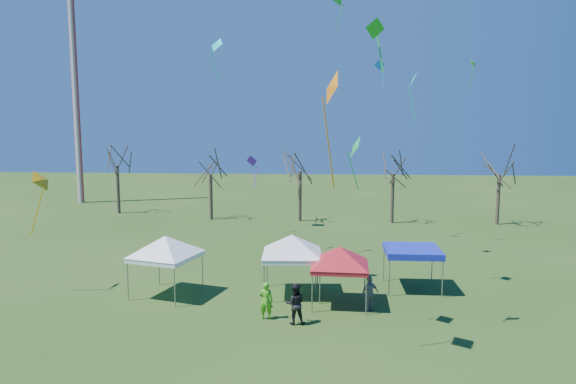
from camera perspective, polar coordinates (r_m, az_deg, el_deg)
name	(u,v)px	position (r m, az deg, el deg)	size (l,w,h in m)	color
ground	(326,321)	(24.14, 4.26, -14.08)	(140.00, 140.00, 0.00)	#254415
radio_mast	(76,92)	(63.06, -22.54, 10.22)	(0.70, 0.70, 25.00)	silver
tree_0	(116,149)	(54.02, -18.54, 4.56)	(3.83, 3.83, 8.44)	#3D2D21
tree_1	(210,158)	(48.38, -8.64, 3.75)	(3.42, 3.42, 7.54)	#3D2D21
tree_2	(300,153)	(46.96, 1.35, 4.33)	(3.71, 3.71, 8.18)	#3D2D21
tree_3	(393,156)	(46.99, 11.64, 3.92)	(3.59, 3.59, 7.91)	#3D2D21
tree_4	(500,157)	(49.06, 22.52, 3.63)	(3.58, 3.58, 7.89)	#3D2D21
tent_white_west	(165,240)	(27.36, -13.49, -5.20)	(4.00, 4.00, 3.66)	gray
tent_white_mid	(292,239)	(26.72, 0.46, -5.22)	(4.20, 4.20, 3.71)	gray
tent_red	(340,251)	(25.45, 5.80, -6.50)	(3.84, 3.84, 3.39)	gray
tent_blue	(412,251)	(28.64, 13.64, -6.41)	(2.92, 2.92, 2.28)	gray
person_grey	(370,293)	(25.32, 9.06, -11.06)	(1.00, 0.42, 1.71)	slate
person_green	(266,301)	(24.03, -2.46, -11.95)	(0.64, 0.42, 1.75)	#4DB51D
person_dark	(295,304)	(23.43, 0.81, -12.32)	(0.90, 0.70, 1.85)	black
kite_5	(331,89)	(18.50, 4.76, 11.36)	(0.86, 1.37, 4.20)	orange
kite_17	(413,81)	(27.98, 13.69, 11.90)	(0.52, 0.88, 2.61)	#0BB397
kite_2	(217,45)	(43.32, -7.95, 15.89)	(1.60, 1.53, 3.37)	#0DCBC2
kite_12	(473,64)	(47.03, 19.86, 13.24)	(0.94, 0.96, 2.58)	#1D9216
kite_1	(354,147)	(21.49, 7.40, 5.00)	(0.65, 1.09, 2.35)	green
kite_14	(41,181)	(29.65, -25.75, 1.12)	(1.01, 1.39, 3.39)	orange
kite_27	(375,29)	(21.27, 9.64, 17.38)	(0.94, 0.73, 2.13)	green
kite_19	(380,66)	(40.05, 10.14, 13.66)	(0.81, 0.58, 2.20)	blue
kite_13	(252,161)	(41.48, -4.01, 3.44)	(1.11, 0.91, 2.57)	#5D1BC2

